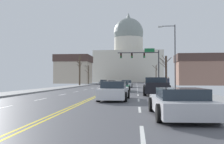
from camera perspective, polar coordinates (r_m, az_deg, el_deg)
ground at (r=30.98m, az=-0.54°, el=-4.28°), size 20.00×180.00×0.20m
signal_gantry at (r=47.18m, az=7.46°, el=3.07°), size 7.91×0.41×7.14m
street_lamp_right at (r=31.73m, az=13.99°, el=4.71°), size 2.19×0.24×8.14m
capitol_building at (r=107.61m, az=3.87°, el=3.32°), size 28.49×19.24×30.53m
sedan_near_00 at (r=42.59m, az=3.39°, el=-2.80°), size 2.08×4.26×1.24m
sedan_near_01 at (r=35.19m, az=9.00°, el=-3.09°), size 2.03×4.39×1.15m
sedan_near_02 at (r=28.87m, az=2.22°, el=-3.40°), size 2.04×4.66×1.19m
pickup_truck_near_03 at (r=23.39m, az=10.18°, el=-3.42°), size 2.49×5.83×1.61m
sedan_near_04 at (r=17.14m, az=0.52°, el=-4.50°), size 2.07×4.73×1.31m
sedan_near_05 at (r=9.96m, az=15.39°, el=-6.99°), size 2.21×4.63×1.12m
sedan_oncoming_00 at (r=54.26m, az=-0.04°, el=-2.58°), size 2.00×4.26×1.13m
sedan_oncoming_01 at (r=65.68m, az=-2.00°, el=-2.38°), size 2.04×4.45×1.20m
flank_building_00 at (r=79.42m, az=-8.89°, el=0.65°), size 10.83×9.66×8.96m
flank_building_01 at (r=59.42m, az=19.59°, el=0.55°), size 10.43×6.42×7.09m
bare_tree_00 at (r=70.88m, az=10.22°, el=-0.29°), size 1.49×1.91×5.51m
bare_tree_01 at (r=51.58m, az=-7.56°, el=0.53°), size 1.98×2.20×6.22m
bare_tree_02 at (r=43.61m, az=12.46°, el=0.36°), size 2.34×1.71×5.63m
bare_tree_03 at (r=63.33m, az=-5.55°, el=-0.48°), size 1.38×1.84×4.85m
pedestrian_00 at (r=36.97m, az=12.98°, el=-2.23°), size 0.35×0.34×1.62m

